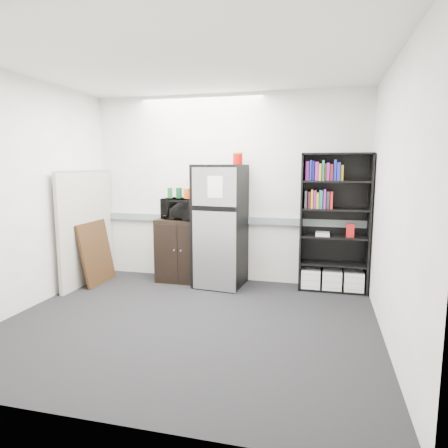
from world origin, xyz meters
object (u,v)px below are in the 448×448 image
Objects in this scene: bookshelf at (334,224)px; microwave at (182,209)px; refrigerator at (220,226)px; cabinet at (183,250)px; cubicle_partition at (87,227)px.

bookshelf reaches higher than microwave.
refrigerator is at bearing 7.54° from microwave.
cabinet is at bearing 178.35° from refrigerator.
cubicle_partition is 1.92m from refrigerator.
bookshelf reaches higher than refrigerator.
refrigerator is (0.58, -0.06, -0.22)m from microwave.
cubicle_partition is 1.42m from cabinet.
cubicle_partition reaches higher than microwave.
microwave is 0.32× the size of refrigerator.
bookshelf is 1.55m from refrigerator.
microwave reaches higher than cabinet.
refrigerator is (0.58, -0.08, 0.39)m from cabinet.
cubicle_partition is 3.02× the size of microwave.
microwave is at bearing -177.83° from bookshelf.
microwave is (1.31, 0.40, 0.26)m from cubicle_partition.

